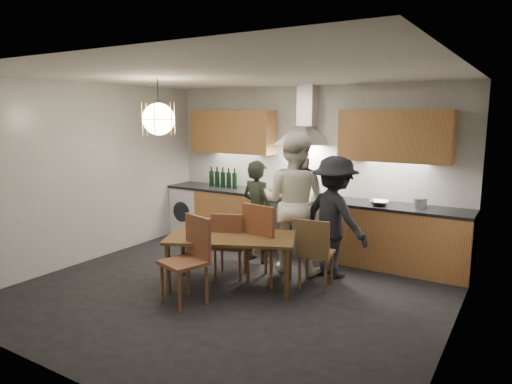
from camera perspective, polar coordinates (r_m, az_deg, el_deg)
The scene contains 17 objects.
ground at distance 5.78m, azimuth -3.22°, elevation -12.29°, with size 5.00×5.00×0.00m, color black.
room_shell at distance 5.37m, azimuth -3.39°, elevation 4.83°, with size 5.02×4.52×2.61m.
counter_run at distance 7.24m, azimuth 5.75°, elevation -4.00°, with size 5.00×0.62×0.90m.
range_stove at distance 7.24m, azimuth 5.56°, elevation -4.05°, with size 0.90×0.60×0.92m.
wall_fixtures at distance 7.15m, azimuth 6.18°, elevation 7.36°, with size 4.30×0.54×1.10m.
pendant_lamp at distance 5.91m, azimuth -12.08°, elevation 8.91°, with size 0.43×0.43×0.70m.
dining_table at distance 5.73m, azimuth -3.13°, elevation -6.26°, with size 1.76×1.37×0.66m.
chair_back_left at distance 6.02m, azimuth -3.42°, elevation -6.16°, with size 0.52×0.52×0.90m.
chair_back_mid at distance 5.84m, azimuth 1.00°, elevation -5.78°, with size 0.53×0.53×1.05m.
chair_back_right at distance 5.73m, azimuth 7.35°, elevation -7.08°, with size 0.47×0.47×0.90m.
chair_front at distance 5.36m, azimuth -8.21°, elevation -7.62°, with size 0.56×0.56×1.00m.
person_left at distance 6.68m, azimuth 0.20°, elevation -2.45°, with size 0.55×0.36×1.51m, color black.
person_mid at distance 6.29m, azimuth 4.75°, elevation -1.31°, with size 0.93×0.73×1.92m, color silver.
person_right at distance 6.15m, azimuth 9.78°, elevation -3.11°, with size 1.05×0.60×1.62m, color black.
mixing_bowl at distance 6.61m, azimuth 15.16°, elevation -1.33°, with size 0.28×0.28×0.07m, color #B9BABD.
stock_pot at distance 6.60m, azimuth 19.82°, elevation -1.31°, with size 0.18×0.18×0.13m, color #B9B9BD.
wine_bottles at distance 7.94m, azimuth -4.16°, elevation 1.83°, with size 0.58×0.08×0.35m.
Camera 1 is at (3.06, -4.39, 2.17)m, focal length 32.00 mm.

